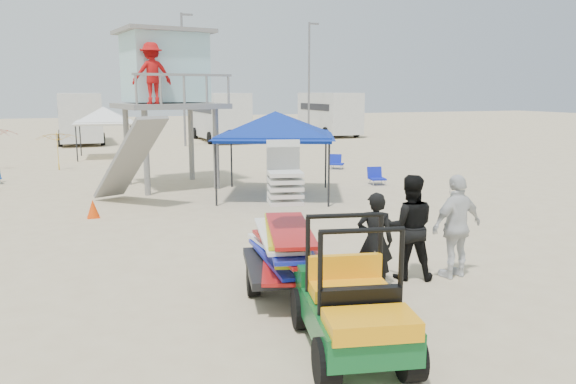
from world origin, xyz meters
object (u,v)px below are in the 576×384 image
object	(u,v)px
canopy_blue	(275,116)
lifeguard_tower	(164,73)
surf_trailer	(287,240)
man_left	(375,241)
utility_cart	(351,294)

from	to	relation	value
canopy_blue	lifeguard_tower	bearing A→B (deg)	132.71
surf_trailer	lifeguard_tower	distance (m)	12.11
lifeguard_tower	surf_trailer	bearing A→B (deg)	-89.80
man_left	utility_cart	bearing A→B (deg)	84.32
surf_trailer	man_left	bearing A→B (deg)	-11.20
lifeguard_tower	man_left	bearing A→B (deg)	-82.62
utility_cart	canopy_blue	distance (m)	11.38
surf_trailer	utility_cart	bearing A→B (deg)	-90.10
utility_cart	surf_trailer	distance (m)	2.34
surf_trailer	man_left	world-z (taller)	surf_trailer
utility_cart	surf_trailer	xyz separation A→B (m)	(0.00, 2.33, 0.12)
utility_cart	man_left	world-z (taller)	utility_cart
surf_trailer	man_left	xyz separation A→B (m)	(1.52, -0.30, -0.09)
utility_cart	surf_trailer	world-z (taller)	surf_trailer
man_left	lifeguard_tower	size ratio (longest dim) A/B	0.32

